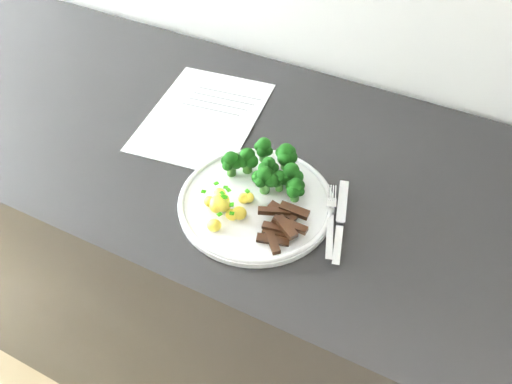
% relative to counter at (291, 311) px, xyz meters
% --- Properties ---
extents(counter, '(2.34, 0.58, 0.88)m').
position_rel_counter_xyz_m(counter, '(0.00, 0.00, 0.00)').
color(counter, black).
rests_on(counter, ground).
extents(recipe_paper, '(0.24, 0.31, 0.00)m').
position_rel_counter_xyz_m(recipe_paper, '(-0.24, 0.06, 0.44)').
color(recipe_paper, white).
rests_on(recipe_paper, counter).
extents(plate, '(0.25, 0.25, 0.01)m').
position_rel_counter_xyz_m(plate, '(-0.04, -0.10, 0.45)').
color(plate, white).
rests_on(plate, counter).
extents(broccoli, '(0.15, 0.10, 0.06)m').
position_rel_counter_xyz_m(broccoli, '(-0.04, -0.05, 0.48)').
color(broccoli, '#326B24').
rests_on(broccoli, plate).
extents(potatoes, '(0.08, 0.10, 0.04)m').
position_rel_counter_xyz_m(potatoes, '(-0.08, -0.14, 0.46)').
color(potatoes, '#E0C148').
rests_on(potatoes, plate).
extents(beef_strips, '(0.09, 0.09, 0.03)m').
position_rel_counter_xyz_m(beef_strips, '(0.02, -0.13, 0.46)').
color(beef_strips, black).
rests_on(beef_strips, plate).
extents(fork, '(0.06, 0.15, 0.01)m').
position_rel_counter_xyz_m(fork, '(0.08, -0.10, 0.46)').
color(fork, silver).
rests_on(fork, plate).
extents(knife, '(0.06, 0.17, 0.02)m').
position_rel_counter_xyz_m(knife, '(0.10, -0.10, 0.45)').
color(knife, silver).
rests_on(knife, plate).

